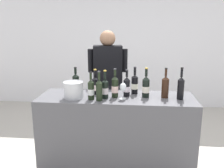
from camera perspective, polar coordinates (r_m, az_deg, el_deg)
wall_back at (r=5.30m, az=3.27°, el=9.75°), size 8.00×0.10×2.80m
counter at (r=2.98m, az=1.01°, el=-11.84°), size 1.82×0.60×0.96m
wine_bottle_0 at (r=2.78m, az=16.10°, el=-0.77°), size 0.07×0.07×0.37m
wine_bottle_1 at (r=2.68m, az=-5.04°, el=-1.35°), size 0.07×0.07×0.32m
wine_bottle_2 at (r=2.80m, az=12.60°, el=-0.58°), size 0.08×0.08×0.35m
wine_bottle_3 at (r=3.01m, az=-8.64°, el=0.26°), size 0.08×0.08×0.31m
wine_bottle_4 at (r=2.75m, az=0.71°, el=-0.65°), size 0.08×0.08×0.34m
wine_bottle_5 at (r=2.80m, az=3.53°, el=-0.63°), size 0.08×0.08×0.32m
wine_bottle_6 at (r=2.63m, az=-3.08°, el=-1.31°), size 0.07×0.07×0.33m
wine_bottle_7 at (r=2.71m, az=-1.67°, el=-1.12°), size 0.07×0.07×0.33m
wine_bottle_8 at (r=2.89m, az=-4.01°, el=-0.31°), size 0.08×0.08×0.31m
wine_bottle_9 at (r=2.91m, az=5.44°, el=-0.04°), size 0.08×0.08×0.33m
wine_bottle_10 at (r=2.78m, az=8.09°, el=-0.67°), size 0.08×0.08×0.35m
wine_glass at (r=2.69m, az=2.65°, el=-0.91°), size 0.08×0.08×0.19m
ice_bucket at (r=2.77m, az=-9.20°, el=-1.36°), size 0.23×0.23×0.19m
person_server at (r=3.48m, az=-1.00°, el=-1.67°), size 0.56×0.29×1.71m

